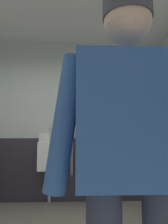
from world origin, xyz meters
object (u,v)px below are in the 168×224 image
Objects in this scene: soap_dispenser at (72,128)px; urinal_left at (49,156)px; urinal_middle at (94,155)px; person at (132,162)px.

urinal_left is at bearing -161.88° from soap_dispenser.
urinal_left is 1.00× the size of urinal_middle.
urinal_middle is 2.86m from person.
urinal_middle is (0.75, 0.00, 0.00)m from urinal_left.
urinal_left is 0.74× the size of person.
urinal_middle is 0.74× the size of person.
soap_dispenser is (0.36, 0.12, 0.46)m from urinal_left.
urinal_middle is at bearing 0.00° from urinal_left.
urinal_left is at bearing 102.80° from person.
person is 9.31× the size of soap_dispenser.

